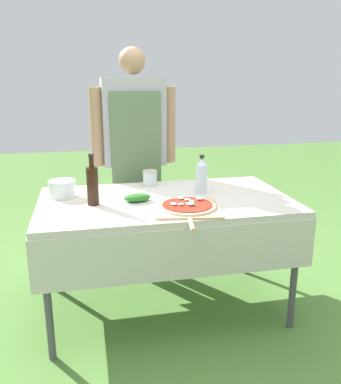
{
  "coord_description": "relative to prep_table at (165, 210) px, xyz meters",
  "views": [
    {
      "loc": [
        -0.46,
        -2.29,
        1.44
      ],
      "look_at": [
        0.03,
        0.0,
        0.78
      ],
      "focal_mm": 38.0,
      "sensor_mm": 36.0,
      "label": 1
    }
  ],
  "objects": [
    {
      "name": "pizza_on_peel",
      "position": [
        0.08,
        -0.23,
        0.09
      ],
      "size": [
        0.4,
        0.54,
        0.05
      ],
      "rotation": [
        0.0,
        0.0,
        -0.17
      ],
      "color": "#D1B27F",
      "rests_on": "prep_table"
    },
    {
      "name": "ground_plane",
      "position": [
        0.0,
        0.0,
        -0.67
      ],
      "size": [
        12.0,
        12.0,
        0.0
      ],
      "primitive_type": "plane",
      "color": "#517F38"
    },
    {
      "name": "person_cook",
      "position": [
        -0.1,
        0.64,
        0.31
      ],
      "size": [
        0.62,
        0.21,
        1.64
      ],
      "rotation": [
        0.0,
        0.0,
        3.17
      ],
      "color": "#4C4C51",
      "rests_on": "ground"
    },
    {
      "name": "oil_bottle",
      "position": [
        -0.43,
        -0.03,
        0.19
      ],
      "size": [
        0.07,
        0.07,
        0.29
      ],
      "color": "black",
      "rests_on": "prep_table"
    },
    {
      "name": "prep_table",
      "position": [
        0.0,
        0.0,
        0.0
      ],
      "size": [
        1.51,
        0.85,
        0.74
      ],
      "color": "beige",
      "rests_on": "ground"
    },
    {
      "name": "sauce_jar",
      "position": [
        -0.04,
        0.32,
        0.12
      ],
      "size": [
        0.1,
        0.1,
        0.1
      ],
      "color": "silver",
      "rests_on": "prep_table"
    },
    {
      "name": "herb_container",
      "position": [
        -0.17,
        -0.03,
        0.1
      ],
      "size": [
        0.2,
        0.14,
        0.05
      ],
      "rotation": [
        0.0,
        0.0,
        0.12
      ],
      "color": "silver",
      "rests_on": "prep_table"
    },
    {
      "name": "mixing_tub",
      "position": [
        -0.6,
        0.17,
        0.12
      ],
      "size": [
        0.16,
        0.16,
        0.1
      ],
      "primitive_type": "cylinder",
      "color": "silver",
      "rests_on": "prep_table"
    },
    {
      "name": "water_bottle",
      "position": [
        0.25,
        0.08,
        0.19
      ],
      "size": [
        0.07,
        0.07,
        0.24
      ],
      "color": "silver",
      "rests_on": "prep_table"
    }
  ]
}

